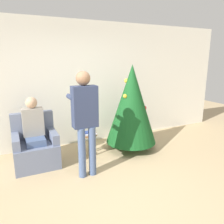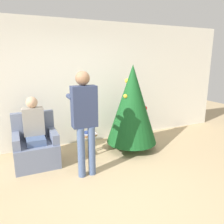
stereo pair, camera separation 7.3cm
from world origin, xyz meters
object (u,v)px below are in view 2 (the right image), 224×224
(christmas_tree, at_px, (132,104))
(armchair, at_px, (36,147))
(person_standing, at_px, (84,115))
(person_seated, at_px, (34,129))
(side_stool, at_px, (89,137))

(christmas_tree, relative_size, armchair, 1.92)
(christmas_tree, xyz_separation_m, person_standing, (-1.21, -0.60, 0.05))
(christmas_tree, relative_size, person_standing, 1.04)
(christmas_tree, distance_m, person_standing, 1.35)
(person_seated, bearing_deg, christmas_tree, -3.17)
(christmas_tree, xyz_separation_m, person_seated, (-1.93, 0.11, -0.30))
(armchair, relative_size, person_standing, 0.54)
(christmas_tree, bearing_deg, person_seated, 176.83)
(christmas_tree, height_order, person_standing, christmas_tree)
(person_seated, distance_m, person_standing, 1.07)
(person_standing, height_order, side_stool, person_standing)
(person_standing, relative_size, side_stool, 3.86)
(christmas_tree, relative_size, side_stool, 4.02)
(christmas_tree, distance_m, armchair, 2.04)
(christmas_tree, height_order, side_stool, christmas_tree)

